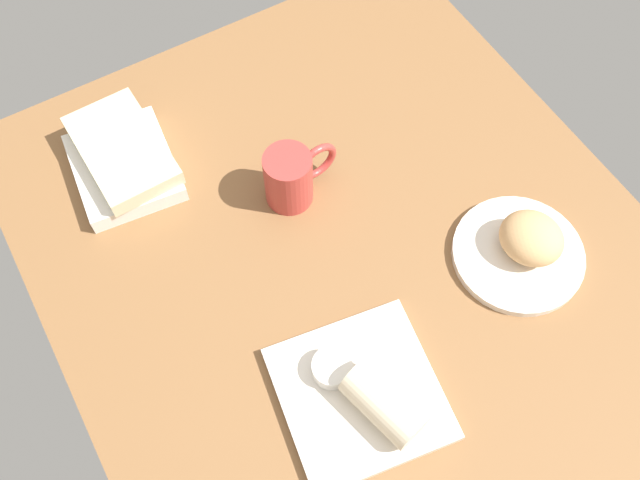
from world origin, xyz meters
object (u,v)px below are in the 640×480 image
sauce_cup (332,368)px  book_stack (123,160)px  scone_pastry (531,238)px  square_plate (360,394)px  coffee_mug (291,177)px  round_plate (518,254)px  breakfast_wrap (385,403)px

sauce_cup → book_stack: bearing=13.3°
scone_pastry → sauce_cup: scone_pastry is taller
square_plate → coffee_mug: 34.80cm
sauce_cup → square_plate: bearing=-158.3°
square_plate → scone_pastry: bearing=-79.7°
round_plate → scone_pastry: scone_pastry is taller
round_plate → breakfast_wrap: 32.76cm
square_plate → book_stack: bearing=14.1°
breakfast_wrap → coffee_mug: coffee_mug is taller
scone_pastry → sauce_cup: size_ratio=1.72×
square_plate → book_stack: book_stack is taller
round_plate → book_stack: bearing=45.0°
breakfast_wrap → coffee_mug: size_ratio=0.88×
breakfast_wrap → book_stack: (55.02, 14.33, -1.68)cm
sauce_cup → breakfast_wrap: (-8.07, -3.21, 1.62)cm
coffee_mug → book_stack: bearing=49.7°
scone_pastry → coffee_mug: coffee_mug is taller
scone_pastry → square_plate: scone_pastry is taller
coffee_mug → round_plate: bearing=-138.5°
book_stack → coffee_mug: bearing=-130.3°
book_stack → coffee_mug: size_ratio=1.63×
sauce_cup → round_plate: bearing=-87.3°
book_stack → coffee_mug: coffee_mug is taller
sauce_cup → coffee_mug: (29.06, -9.97, 2.15)cm
scone_pastry → book_stack: (45.24, 46.80, -1.56)cm
coffee_mug → sauce_cup: bearing=161.1°
breakfast_wrap → coffee_mug: 37.75cm
round_plate → square_plate: square_plate is taller
square_plate → coffee_mug: bearing=-13.7°
scone_pastry → square_plate: bearing=100.3°
sauce_cup → book_stack: size_ratio=0.27×
scone_pastry → breakfast_wrap: 33.91cm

